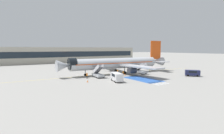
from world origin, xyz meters
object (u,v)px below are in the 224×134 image
Objects in this scene: airliner at (118,63)px; ground_crew_0 at (150,70)px; fuel_tanker at (101,64)px; ground_crew_3 at (123,73)px; terminal_building at (65,55)px; boarding_stairs_aft at (141,71)px; service_van_1 at (192,73)px; ground_crew_2 at (87,75)px; boarding_stairs_forward at (98,74)px; traffic_cone_0 at (88,81)px; traffic_cone_1 at (125,74)px; service_van_0 at (117,76)px; ground_crew_1 at (118,72)px.

airliner is 12.66m from ground_crew_0.
ground_crew_3 is at bearing -99.46° from fuel_tanker.
terminal_building is at bearing 99.21° from fuel_tanker.
ground_crew_0 is at bearing 10.75° from boarding_stairs_aft.
service_van_1 is 2.55× the size of ground_crew_2.
terminal_building is at bearing 18.96° from ground_crew_3.
ground_crew_3 is 0.02× the size of terminal_building.
service_van_1 is (10.06, -13.37, 0.21)m from boarding_stairs_aft.
boarding_stairs_forward reaches higher than ground_crew_3.
traffic_cone_0 is (-2.19, -5.09, -0.79)m from ground_crew_2.
traffic_cone_1 is (10.06, -0.34, -0.78)m from boarding_stairs_forward.
ground_crew_3 is at bearing 105.37° from service_van_1.
ground_crew_2 is (-4.86, 8.45, -0.32)m from service_van_0.
traffic_cone_0 is (-27.75, -5.05, -0.69)m from ground_crew_0.
boarding_stairs_forward is at bearing -99.47° from terminal_building.
boarding_stairs_aft is at bearing 10.95° from traffic_cone_0.
ground_crew_2 is (-3.81, -0.20, 0.04)m from boarding_stairs_forward.
ground_crew_3 is 3.09× the size of traffic_cone_0.
terminal_building is at bearing 76.59° from traffic_cone_0.
traffic_cone_0 is at bearing -10.03° from service_van_0.
ground_crew_0 is (-4.87, 14.06, -0.24)m from service_van_1.
airliner reaches higher than terminal_building.
boarding_stairs_forward is 1.15× the size of service_van_1.
ground_crew_0 is 28.21m from traffic_cone_0.
traffic_cone_0 is at bearing 137.49° from ground_crew_0.
airliner is 8.49m from boarding_stairs_aft.
service_van_0 is 22.35m from ground_crew_0.
airliner reaches higher than ground_crew_1.
service_van_1 is at bearing -123.72° from ground_crew_0.
ground_crew_2 is at bearing 127.09° from ground_crew_0.
service_van_1 is 2.79× the size of ground_crew_0.
ground_crew_1 is 3.92× the size of traffic_cone_1.
boarding_stairs_aft is 25.62m from fuel_tanker.
service_van_0 is 0.05× the size of terminal_building.
ground_crew_1 is at bearing 65.98° from ground_crew_2.
ground_crew_0 is at bearing -80.80° from terminal_building.
traffic_cone_0 is (-14.43, -3.74, -0.66)m from ground_crew_3.
ground_crew_1 is 3.57× the size of traffic_cone_0.
traffic_cone_1 is at bearing -121.90° from service_van_0.
boarding_stairs_forward is at bearing -67.62° from service_van_0.
traffic_cone_0 is 73.50m from terminal_building.
traffic_cone_0 is at bearing -51.90° from ground_crew_2.
traffic_cone_0 is at bearing -103.41° from terminal_building.
fuel_tanker is 2.19× the size of service_van_1.
fuel_tanker is 30.99m from ground_crew_2.
boarding_stairs_forward is at bearing 100.76° from ground_crew_3.
fuel_tanker is (-1.83, 25.55, 0.69)m from boarding_stairs_aft.
service_van_1 is 33.54m from ground_crew_2.
airliner reaches higher than boarding_stairs_forward.
ground_crew_0 is (5.19, 0.69, -0.03)m from boarding_stairs_aft.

